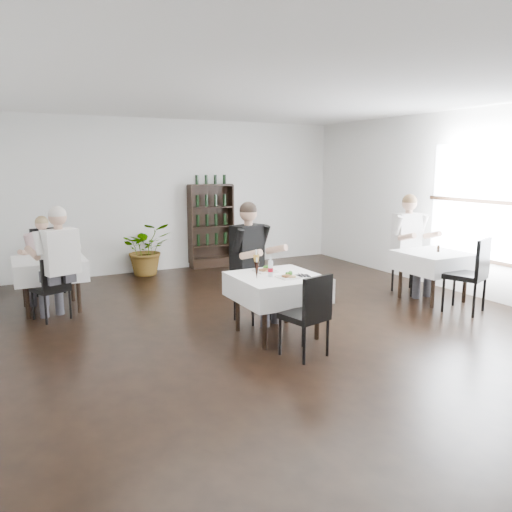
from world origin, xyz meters
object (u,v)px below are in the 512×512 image
at_px(wine_shelf, 211,227).
at_px(main_table, 277,287).
at_px(potted_tree, 147,249).
at_px(diner_main, 253,253).

bearing_deg(wine_shelf, main_table, -101.78).
xyz_separation_m(potted_tree, diner_main, (0.52, -3.50, 0.43)).
height_order(wine_shelf, diner_main, wine_shelf).
distance_m(main_table, potted_tree, 4.22).
xyz_separation_m(wine_shelf, diner_main, (-0.88, -3.63, 0.10)).
bearing_deg(diner_main, main_table, -91.33).
distance_m(main_table, diner_main, 0.76).
bearing_deg(potted_tree, wine_shelf, 5.03).
relative_size(wine_shelf, diner_main, 1.07).
bearing_deg(main_table, wine_shelf, 78.22).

